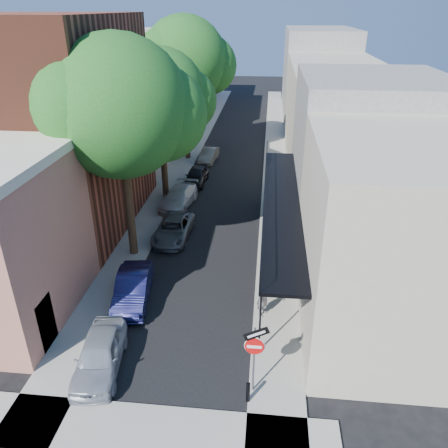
% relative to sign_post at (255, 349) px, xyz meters
% --- Properties ---
extents(ground, '(160.00, 160.00, 0.00)m').
position_rel_sign_post_xyz_m(ground, '(-3.16, -0.97, -2.04)').
color(ground, black).
rests_on(ground, ground).
extents(road_surface, '(6.00, 64.00, 0.01)m').
position_rel_sign_post_xyz_m(road_surface, '(-3.16, 29.03, -2.03)').
color(road_surface, black).
rests_on(road_surface, ground).
extents(sidewalk_left, '(2.00, 64.00, 0.12)m').
position_rel_sign_post_xyz_m(sidewalk_left, '(-7.16, 29.03, -1.98)').
color(sidewalk_left, gray).
rests_on(sidewalk_left, ground).
extents(sidewalk_right, '(2.00, 64.00, 0.12)m').
position_rel_sign_post_xyz_m(sidewalk_right, '(0.84, 29.03, -1.98)').
color(sidewalk_right, gray).
rests_on(sidewalk_right, ground).
extents(sidewalk_cross, '(12.00, 2.00, 0.12)m').
position_rel_sign_post_xyz_m(sidewalk_cross, '(-3.16, -1.97, -1.98)').
color(sidewalk_cross, gray).
rests_on(sidewalk_cross, ground).
extents(buildings_left, '(10.10, 59.10, 12.00)m').
position_rel_sign_post_xyz_m(buildings_left, '(-12.46, 27.79, 2.90)').
color(buildings_left, '#AF7559').
rests_on(buildings_left, ground).
extents(buildings_right, '(9.80, 55.00, 10.00)m').
position_rel_sign_post_xyz_m(buildings_right, '(5.83, 28.51, 2.39)').
color(buildings_right, '#BBB09A').
rests_on(buildings_right, ground).
extents(sign_post, '(0.89, 0.17, 2.99)m').
position_rel_sign_post_xyz_m(sign_post, '(0.00, 0.00, 0.00)').
color(sign_post, '#595B60').
rests_on(sign_post, ground).
extents(bollard, '(0.14, 0.14, 0.80)m').
position_rel_sign_post_xyz_m(bollard, '(-0.16, -0.47, -1.52)').
color(bollard, black).
rests_on(bollard, sidewalk_right).
extents(oak_near, '(7.48, 6.80, 11.42)m').
position_rel_sign_post_xyz_m(oak_near, '(-6.53, 9.29, 5.84)').
color(oak_near, '#301E13').
rests_on(oak_near, ground).
extents(oak_mid, '(6.60, 6.00, 10.20)m').
position_rel_sign_post_xyz_m(oak_mid, '(-6.58, 17.26, 5.02)').
color(oak_mid, '#301E13').
rests_on(oak_mid, ground).
extents(oak_far, '(7.70, 7.00, 11.90)m').
position_rel_sign_post_xyz_m(oak_far, '(-6.51, 26.30, 6.22)').
color(oak_far, '#301E13').
rests_on(oak_far, ground).
extents(parked_car_a, '(2.08, 4.10, 1.34)m').
position_rel_sign_post_xyz_m(parked_car_a, '(-5.76, 0.60, -1.37)').
color(parked_car_a, '#959BA5').
rests_on(parked_car_a, ground).
extents(parked_car_b, '(1.97, 4.25, 1.35)m').
position_rel_sign_post_xyz_m(parked_car_b, '(-5.76, 4.91, -1.36)').
color(parked_car_b, '#151744').
rests_on(parked_car_b, ground).
extents(parked_car_c, '(2.07, 4.28, 1.18)m').
position_rel_sign_post_xyz_m(parked_car_c, '(-5.16, 11.11, -1.45)').
color(parked_car_c, '#54575C').
rests_on(parked_car_c, ground).
extents(parked_car_d, '(2.34, 4.58, 1.27)m').
position_rel_sign_post_xyz_m(parked_car_d, '(-5.76, 15.72, -1.40)').
color(parked_car_d, silver).
rests_on(parked_car_d, ground).
extents(parked_car_e, '(1.68, 3.81, 1.27)m').
position_rel_sign_post_xyz_m(parked_car_e, '(-5.23, 20.08, -1.40)').
color(parked_car_e, black).
rests_on(parked_car_e, ground).
extents(parked_car_f, '(1.51, 3.58, 1.15)m').
position_rel_sign_post_xyz_m(parked_car_f, '(-5.02, 25.48, -1.46)').
color(parked_car_f, '#6B665A').
rests_on(parked_car_f, ground).
extents(pedestrian, '(0.72, 0.84, 1.95)m').
position_rel_sign_post_xyz_m(pedestrian, '(0.24, 4.32, -0.94)').
color(pedestrian, slate).
rests_on(pedestrian, sidewalk_right).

